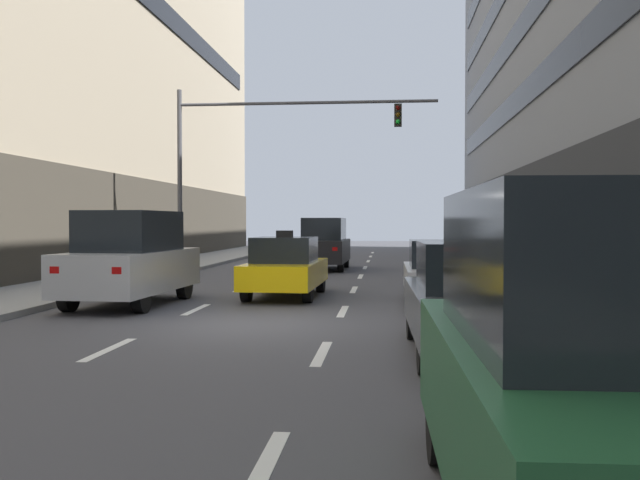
{
  "coord_description": "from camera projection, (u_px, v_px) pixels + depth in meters",
  "views": [
    {
      "loc": [
        2.65,
        -13.5,
        1.98
      ],
      "look_at": [
        -0.7,
        21.15,
        1.09
      ],
      "focal_mm": 39.46,
      "sensor_mm": 36.0,
      "label": 1
    }
  ],
  "objects": [
    {
      "name": "ground_plane",
      "position": [
        252.0,
        323.0,
        13.74
      ],
      "size": [
        120.0,
        120.0,
        0.0
      ],
      "primitive_type": "plane",
      "color": "#424247"
    },
    {
      "name": "sidewalk_right",
      "position": [
        604.0,
        325.0,
        13.09
      ],
      "size": [
        3.38,
        80.0,
        0.14
      ],
      "primitive_type": "cube",
      "color": "gray",
      "rests_on": "ground"
    },
    {
      "name": "lane_stripe_l1_s3",
      "position": [
        109.0,
        349.0,
        10.91
      ],
      "size": [
        0.16,
        2.0,
        0.01
      ],
      "primitive_type": "cube",
      "color": "silver",
      "rests_on": "ground"
    },
    {
      "name": "lane_stripe_l1_s4",
      "position": [
        196.0,
        309.0,
        15.89
      ],
      "size": [
        0.16,
        2.0,
        0.01
      ],
      "primitive_type": "cube",
      "color": "silver",
      "rests_on": "ground"
    },
    {
      "name": "lane_stripe_l1_s5",
      "position": [
        242.0,
        289.0,
        20.86
      ],
      "size": [
        0.16,
        2.0,
        0.01
      ],
      "primitive_type": "cube",
      "color": "silver",
      "rests_on": "ground"
    },
    {
      "name": "lane_stripe_l1_s6",
      "position": [
        270.0,
        276.0,
        25.84
      ],
      "size": [
        0.16,
        2.0,
        0.01
      ],
      "primitive_type": "cube",
      "color": "silver",
      "rests_on": "ground"
    },
    {
      "name": "lane_stripe_l1_s7",
      "position": [
        289.0,
        267.0,
        30.81
      ],
      "size": [
        0.16,
        2.0,
        0.01
      ],
      "primitive_type": "cube",
      "color": "silver",
      "rests_on": "ground"
    },
    {
      "name": "lane_stripe_l1_s8",
      "position": [
        303.0,
        261.0,
        35.79
      ],
      "size": [
        0.16,
        2.0,
        0.01
      ],
      "primitive_type": "cube",
      "color": "silver",
      "rests_on": "ground"
    },
    {
      "name": "lane_stripe_l1_s9",
      "position": [
        313.0,
        256.0,
        40.76
      ],
      "size": [
        0.16,
        2.0,
        0.01
      ],
      "primitive_type": "cube",
      "color": "silver",
      "rests_on": "ground"
    },
    {
      "name": "lane_stripe_l1_s10",
      "position": [
        321.0,
        252.0,
        45.74
      ],
      "size": [
        0.16,
        2.0,
        0.01
      ],
      "primitive_type": "cube",
      "color": "silver",
      "rests_on": "ground"
    },
    {
      "name": "lane_stripe_l2_s2",
      "position": [
        263.0,
        469.0,
        5.62
      ],
      "size": [
        0.16,
        2.0,
        0.01
      ],
      "primitive_type": "cube",
      "color": "silver",
      "rests_on": "ground"
    },
    {
      "name": "lane_stripe_l2_s3",
      "position": [
        322.0,
        353.0,
        10.59
      ],
      "size": [
        0.16,
        2.0,
        0.01
      ],
      "primitive_type": "cube",
      "color": "silver",
      "rests_on": "ground"
    },
    {
      "name": "lane_stripe_l2_s4",
      "position": [
        343.0,
        311.0,
        15.57
      ],
      "size": [
        0.16,
        2.0,
        0.01
      ],
      "primitive_type": "cube",
      "color": "silver",
      "rests_on": "ground"
    },
    {
      "name": "lane_stripe_l2_s5",
      "position": [
        354.0,
        290.0,
        20.54
      ],
      "size": [
        0.16,
        2.0,
        0.01
      ],
      "primitive_type": "cube",
      "color": "silver",
      "rests_on": "ground"
    },
    {
      "name": "lane_stripe_l2_s6",
      "position": [
        361.0,
        276.0,
        25.52
      ],
      "size": [
        0.16,
        2.0,
        0.01
      ],
      "primitive_type": "cube",
      "color": "silver",
      "rests_on": "ground"
    },
    {
      "name": "lane_stripe_l2_s7",
      "position": [
        365.0,
        268.0,
        30.49
      ],
      "size": [
        0.16,
        2.0,
        0.01
      ],
      "primitive_type": "cube",
      "color": "silver",
      "rests_on": "ground"
    },
    {
      "name": "lane_stripe_l2_s8",
      "position": [
        368.0,
        261.0,
        35.47
      ],
      "size": [
        0.16,
        2.0,
        0.01
      ],
      "primitive_type": "cube",
      "color": "silver",
      "rests_on": "ground"
    },
    {
      "name": "lane_stripe_l2_s9",
      "position": [
        371.0,
        256.0,
        40.44
      ],
      "size": [
        0.16,
        2.0,
        0.01
      ],
      "primitive_type": "cube",
      "color": "silver",
      "rests_on": "ground"
    },
    {
      "name": "lane_stripe_l2_s10",
      "position": [
        373.0,
        253.0,
        45.42
      ],
      "size": [
        0.16,
        2.0,
        0.01
      ],
      "primitive_type": "cube",
      "color": "silver",
      "rests_on": "ground"
    },
    {
      "name": "taxi_driving_0",
      "position": [
        286.0,
        267.0,
        18.52
      ],
      "size": [
        1.88,
        4.27,
        1.76
      ],
      "color": "black",
      "rests_on": "ground"
    },
    {
      "name": "car_driving_1",
      "position": [
        324.0,
        244.0,
        29.25
      ],
      "size": [
        1.94,
        4.47,
        2.15
      ],
      "color": "black",
      "rests_on": "ground"
    },
    {
      "name": "car_driving_2",
      "position": [
        131.0,
        258.0,
        16.75
      ],
      "size": [
        2.13,
        4.71,
        2.24
      ],
      "color": "black",
      "rests_on": "ground"
    },
    {
      "name": "car_parked_0",
      "position": [
        599.0,
        369.0,
        4.29
      ],
      "size": [
        1.96,
        4.54,
        2.18
      ],
      "color": "black",
      "rests_on": "ground"
    },
    {
      "name": "car_parked_1",
      "position": [
        476.0,
        300.0,
        10.36
      ],
      "size": [
        1.98,
        4.54,
        1.69
      ],
      "color": "black",
      "rests_on": "ground"
    },
    {
      "name": "car_parked_2",
      "position": [
        442.0,
        273.0,
        16.84
      ],
      "size": [
        1.75,
        4.15,
        1.55
      ],
      "color": "black",
      "rests_on": "ground"
    },
    {
      "name": "traffic_signal_0",
      "position": [
        255.0,
        145.0,
        26.89
      ],
      "size": [
        9.98,
        0.35,
        6.95
      ],
      "color": "#4C4C51",
      "rests_on": "sidewalk_left"
    }
  ]
}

